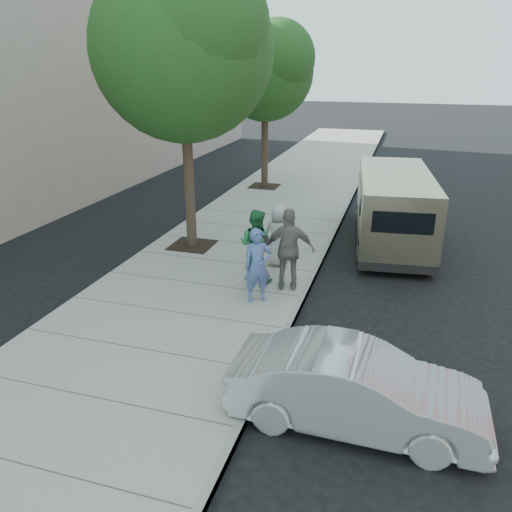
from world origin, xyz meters
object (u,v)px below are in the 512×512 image
Objects in this scene: van at (393,207)px; person_officer at (258,266)px; person_green_shirt at (256,245)px; person_striped_polo at (289,250)px; tree_far at (266,67)px; person_gray_shirt at (278,236)px; tree_near at (184,42)px; sedan at (356,389)px; parking_meter at (261,250)px.

person_officer is (-2.62, -5.07, -0.15)m from van.
person_green_shirt is 0.92m from person_striped_polo.
person_officer is 1.13m from person_green_shirt.
person_gray_shirt is (2.69, -8.30, -3.93)m from tree_far.
tree_near is 3.89× the size of person_striped_polo.
van is 3.57× the size of person_officer.
tree_near is at bearing 41.15° from sedan.
person_officer is at bearing -59.02° from parking_meter.
sedan is at bearing 102.71° from person_striped_polo.
sedan is 4.56m from person_striped_polo.
sedan is at bearing -31.09° from parking_meter.
person_gray_shirt is at bearing -139.52° from van.
person_striped_polo reaches higher than sedan.
parking_meter is at bearing -126.61° from van.
tree_near reaches higher than person_striped_polo.
tree_far is at bearing 129.89° from parking_meter.
person_green_shirt is at bearing -36.45° from tree_near.
tree_far is 15.33m from sedan.
parking_meter is 0.66m from person_striped_polo.
tree_near is at bearing 163.30° from parking_meter.
person_officer is at bearing 43.66° from person_striped_polo.
person_green_shirt is at bearing 78.42° from person_officer.
person_officer reaches higher than person_gray_shirt.
van is at bearing -129.42° from person_striped_polo.
person_striped_polo is at bearing 174.34° from person_green_shirt.
person_striped_polo is at bearing -32.05° from tree_near.
tree_far is 10.43m from person_green_shirt.
tree_near is 5.69m from parking_meter.
tree_near is at bearing -16.90° from person_gray_shirt.
person_striped_polo is (0.57, 0.34, -0.05)m from parking_meter.
sedan is 2.36× the size of person_gray_shirt.
person_striped_polo is at bearing 26.43° from sedan.
sedan is (2.55, -3.74, -0.55)m from parking_meter.
person_green_shirt is at bearing 141.56° from parking_meter.
parking_meter is 0.79× the size of person_green_shirt.
parking_meter is 5.33m from van.
tree_near reaches higher than sedan.
person_officer is at bearing 37.71° from sedan.
van is 1.57× the size of sedan.
parking_meter reaches higher than sedan.
person_green_shirt is at bearing 73.76° from person_gray_shirt.
tree_near is 9.48m from sedan.
person_officer is (2.78, -10.45, -3.90)m from tree_far.
tree_far reaches higher than van.
van is 3.71× the size of person_gray_shirt.
van is (2.67, 4.61, -0.04)m from parking_meter.
tree_far is 8.50m from van.
tree_near is 5.36× the size of parking_meter.
tree_far is at bearing -74.39° from person_gray_shirt.
person_officer is at bearing -45.74° from tree_near.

